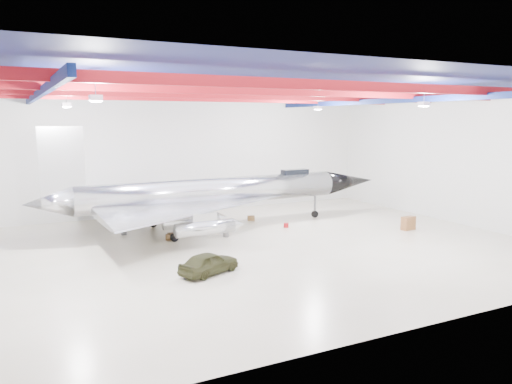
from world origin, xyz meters
TOP-DOWN VIEW (x-y plane):
  - floor at (0.00, 0.00)m, footprint 40.00×40.00m
  - wall_back at (0.00, 15.00)m, footprint 40.00×0.00m
  - wall_right at (20.00, 0.00)m, footprint 0.00×30.00m
  - ceiling at (0.00, 0.00)m, footprint 40.00×40.00m
  - ceiling_structure at (0.00, 0.00)m, footprint 39.50×29.50m
  - jet_aircraft at (0.85, 6.95)m, footprint 30.30×17.65m
  - jeep at (-3.89, -4.07)m, footprint 4.06×2.87m
  - desk at (14.47, -0.48)m, footprint 1.25×0.75m
  - crate_ply at (-3.51, 4.85)m, footprint 0.65×0.57m
  - toolbox_red at (-0.77, 8.62)m, footprint 0.43×0.36m
  - engine_drum at (0.54, 3.84)m, footprint 0.54×0.54m
  - parts_bin at (4.90, 8.48)m, footprint 0.70×0.63m
  - crate_small at (-6.17, 7.91)m, footprint 0.41×0.35m
  - tool_chest at (6.21, 4.64)m, footprint 0.49×0.49m
  - oil_barrel at (-3.23, 5.22)m, footprint 0.63×0.53m
  - spares_box at (1.35, 8.05)m, footprint 0.49×0.49m

SIDE VIEW (x-z plane):
  - floor at x=0.00m, z-range 0.00..0.00m
  - crate_small at x=-6.17m, z-range 0.00..0.26m
  - toolbox_red at x=-0.77m, z-range 0.00..0.28m
  - spares_box at x=1.35m, z-range 0.00..0.34m
  - tool_chest at x=6.21m, z-range 0.00..0.37m
  - crate_ply at x=-3.51m, z-range 0.00..0.39m
  - oil_barrel at x=-3.23m, z-range 0.00..0.39m
  - engine_drum at x=0.54m, z-range 0.00..0.40m
  - parts_bin at x=4.90m, z-range 0.00..0.41m
  - desk at x=14.47m, z-range 0.00..1.08m
  - jeep at x=-3.89m, z-range 0.00..1.28m
  - jet_aircraft at x=0.85m, z-range -1.42..6.84m
  - wall_back at x=0.00m, z-range -14.50..25.50m
  - wall_right at x=20.00m, z-range -9.50..20.50m
  - ceiling_structure at x=0.00m, z-range 9.79..10.86m
  - ceiling at x=0.00m, z-range 11.00..11.00m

